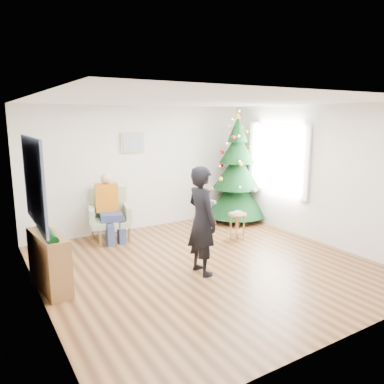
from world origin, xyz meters
TOP-DOWN VIEW (x-y plane):
  - floor at (0.00, 0.00)m, footprint 5.00×5.00m
  - ceiling at (0.00, 0.00)m, footprint 5.00×5.00m
  - wall_back at (0.00, 2.50)m, footprint 5.00×0.00m
  - wall_front at (0.00, -2.50)m, footprint 5.00×0.00m
  - wall_left at (-2.50, 0.00)m, footprint 0.00×5.00m
  - wall_right at (2.50, 0.00)m, footprint 0.00×5.00m
  - window_panel at (2.47, 1.00)m, footprint 0.04×1.30m
  - curtains at (2.44, 1.00)m, footprint 0.05×1.75m
  - christmas_tree at (2.10, 1.92)m, footprint 1.37×1.37m
  - stool at (1.22, 0.74)m, footprint 0.36×0.36m
  - laptop at (1.22, 0.74)m, footprint 0.35×0.30m
  - armchair at (-0.89, 2.06)m, footprint 0.90×0.86m
  - seated_person at (-0.90, 2.01)m, footprint 0.50×0.67m
  - standing_man at (-0.22, -0.22)m, footprint 0.41×0.61m
  - game_controller at (-0.04, -0.25)m, footprint 0.04×0.13m
  - console at (-2.33, 0.41)m, footprint 0.41×1.03m
  - garland at (-2.33, 0.41)m, footprint 0.14×0.90m
  - tapestry at (-2.46, 0.30)m, footprint 0.03×1.50m
  - framed_picture at (-0.20, 2.46)m, footprint 0.52×0.05m

SIDE VIEW (x-z plane):
  - floor at x=0.00m, z-range 0.00..0.00m
  - stool at x=1.22m, z-range 0.01..0.54m
  - armchair at x=-0.89m, z-range -0.13..0.88m
  - console at x=-2.33m, z-range 0.00..0.80m
  - laptop at x=1.22m, z-range 0.54..0.56m
  - seated_person at x=-0.90m, z-range 0.02..1.34m
  - garland at x=-2.33m, z-range 0.75..0.89m
  - standing_man at x=-0.22m, z-range 0.00..1.66m
  - game_controller at x=-0.04m, z-range 1.09..1.13m
  - christmas_tree at x=2.10m, z-range -0.12..2.35m
  - wall_back at x=0.00m, z-range -1.20..3.80m
  - wall_front at x=0.00m, z-range -1.20..3.80m
  - wall_left at x=-2.50m, z-range -1.20..3.80m
  - wall_right at x=2.50m, z-range -1.20..3.80m
  - window_panel at x=2.47m, z-range 0.80..2.20m
  - curtains at x=2.44m, z-range 0.75..2.25m
  - tapestry at x=-2.46m, z-range 0.98..2.12m
  - framed_picture at x=-0.20m, z-range 1.64..2.06m
  - ceiling at x=0.00m, z-range 2.60..2.60m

